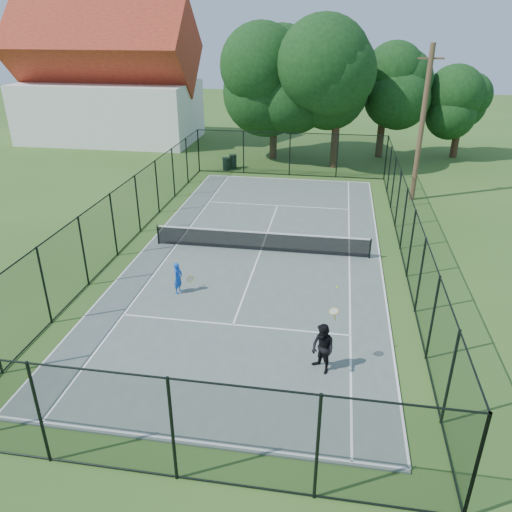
% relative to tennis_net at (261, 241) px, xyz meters
% --- Properties ---
extents(ground, '(120.00, 120.00, 0.00)m').
position_rel_tennis_net_xyz_m(ground, '(0.00, 0.00, -0.58)').
color(ground, '#2E511C').
extents(tennis_court, '(11.00, 24.00, 0.06)m').
position_rel_tennis_net_xyz_m(tennis_court, '(0.00, 0.00, -0.55)').
color(tennis_court, '#51605A').
rests_on(tennis_court, ground).
extents(tennis_net, '(10.08, 0.08, 0.95)m').
position_rel_tennis_net_xyz_m(tennis_net, '(0.00, 0.00, 0.00)').
color(tennis_net, black).
rests_on(tennis_net, tennis_court).
extents(fence, '(13.10, 26.10, 3.00)m').
position_rel_tennis_net_xyz_m(fence, '(0.00, 0.00, 0.92)').
color(fence, black).
rests_on(fence, ground).
extents(tree_near_left, '(7.10, 7.10, 9.26)m').
position_rel_tennis_net_xyz_m(tree_near_left, '(-1.75, 17.61, 5.12)').
color(tree_near_left, '#332114').
rests_on(tree_near_left, ground).
extents(tree_near_mid, '(6.82, 6.82, 8.91)m').
position_rel_tennis_net_xyz_m(tree_near_mid, '(3.01, 15.75, 4.91)').
color(tree_near_mid, '#332114').
rests_on(tree_near_mid, ground).
extents(tree_near_right, '(5.62, 5.62, 7.76)m').
position_rel_tennis_net_xyz_m(tree_near_right, '(6.50, 19.48, 4.35)').
color(tree_near_right, '#332114').
rests_on(tree_near_right, ground).
extents(tree_far_right, '(4.54, 4.54, 6.00)m').
position_rel_tennis_net_xyz_m(tree_far_right, '(12.36, 20.30, 3.13)').
color(tree_far_right, '#332114').
rests_on(tree_far_right, ground).
extents(building, '(15.30, 8.15, 11.87)m').
position_rel_tennis_net_xyz_m(building, '(-17.00, 22.00, 4.35)').
color(building, silver).
rests_on(building, ground).
extents(trash_bin_left, '(0.58, 0.58, 0.90)m').
position_rel_tennis_net_xyz_m(trash_bin_left, '(-4.64, 13.61, -0.12)').
color(trash_bin_left, black).
rests_on(trash_bin_left, ground).
extents(trash_bin_right, '(0.58, 0.58, 1.01)m').
position_rel_tennis_net_xyz_m(trash_bin_right, '(-4.26, 14.15, -0.07)').
color(trash_bin_right, black).
rests_on(trash_bin_right, ground).
extents(utility_pole, '(1.40, 0.30, 8.79)m').
position_rel_tennis_net_xyz_m(utility_pole, '(7.89, 9.00, 3.88)').
color(utility_pole, '#4C3823').
rests_on(utility_pole, ground).
extents(player_blue, '(0.78, 0.52, 1.29)m').
position_rel_tennis_net_xyz_m(player_blue, '(-2.60, -4.44, 0.12)').
color(player_blue, '#1549B9').
rests_on(player_blue, tennis_court).
extents(player_black, '(0.99, 1.19, 2.63)m').
position_rel_tennis_net_xyz_m(player_black, '(3.21, -8.46, 0.30)').
color(player_black, black).
rests_on(player_black, tennis_court).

